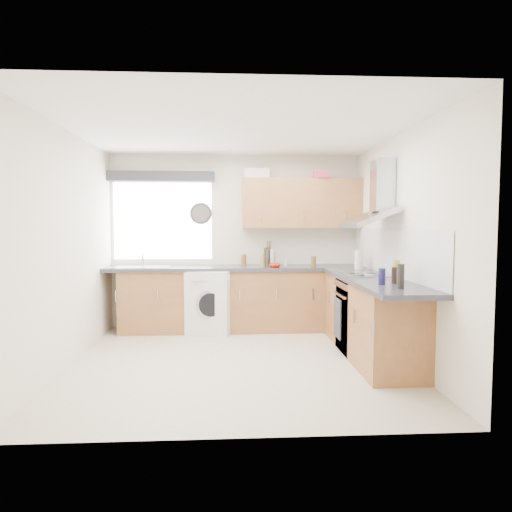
{
  "coord_description": "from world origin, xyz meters",
  "views": [
    {
      "loc": [
        -0.08,
        -4.9,
        1.5
      ],
      "look_at": [
        0.25,
        0.85,
        1.1
      ],
      "focal_mm": 32.0,
      "sensor_mm": 36.0,
      "label": 1
    }
  ],
  "objects": [
    {
      "name": "splashback",
      "position": [
        1.79,
        0.3,
        1.18
      ],
      "size": [
        0.01,
        3.0,
        0.54
      ],
      "primitive_type": "cube",
      "color": "white",
      "rests_on": "wall_right"
    },
    {
      "name": "worktop_right",
      "position": [
        1.5,
        0.0,
        0.89
      ],
      "size": [
        0.62,
        2.42,
        0.05
      ],
      "primitive_type": "cube",
      "color": "#2A2930",
      "rests_on": "base_cab_right"
    },
    {
      "name": "jar_0",
      "position": [
        0.44,
        1.64,
        1.04
      ],
      "size": [
        0.06,
        0.06,
        0.25
      ],
      "primitive_type": "cylinder",
      "color": "black",
      "rests_on": "worktop_back"
    },
    {
      "name": "jar_1",
      "position": [
        1.08,
        1.36,
        0.98
      ],
      "size": [
        0.07,
        0.07,
        0.15
      ],
      "primitive_type": "cylinder",
      "color": "brown",
      "rests_on": "worktop_back"
    },
    {
      "name": "tomato_cluster",
      "position": [
        0.53,
        1.3,
        0.94
      ],
      "size": [
        0.16,
        0.16,
        0.06
      ],
      "primitive_type": null,
      "rotation": [
        0.0,
        0.0,
        -0.15
      ],
      "color": "#A60F02",
      "rests_on": "worktop_back"
    },
    {
      "name": "ceiling",
      "position": [
        0.0,
        0.0,
        2.5
      ],
      "size": [
        3.6,
        3.6,
        0.02
      ],
      "primitive_type": "cube",
      "color": "white",
      "rests_on": "wall_back"
    },
    {
      "name": "ground_plane",
      "position": [
        0.0,
        0.0,
        0.0
      ],
      "size": [
        3.6,
        3.6,
        0.0
      ],
      "primitive_type": "plane",
      "color": "beige"
    },
    {
      "name": "upper_cabinets",
      "position": [
        0.95,
        1.62,
        1.8
      ],
      "size": [
        1.7,
        0.35,
        0.7
      ],
      "primitive_type": "cube",
      "color": "brown",
      "rests_on": "wall_back"
    },
    {
      "name": "jar_5",
      "position": [
        0.36,
        1.36,
        1.01
      ],
      "size": [
        0.07,
        0.07,
        0.19
      ],
      "primitive_type": "cylinder",
      "color": "olive",
      "rests_on": "worktop_back"
    },
    {
      "name": "worktop_back",
      "position": [
        0.0,
        1.5,
        0.89
      ],
      "size": [
        3.6,
        0.62,
        0.05
      ],
      "primitive_type": "cube",
      "color": "#2A2930",
      "rests_on": "base_cab_back"
    },
    {
      "name": "hob_plate",
      "position": [
        1.5,
        0.3,
        0.92
      ],
      "size": [
        0.52,
        0.52,
        0.01
      ],
      "primitive_type": "cube",
      "color": "#A8ADB8",
      "rests_on": "worktop_right"
    },
    {
      "name": "sink",
      "position": [
        -1.33,
        1.5,
        0.95
      ],
      "size": [
        0.84,
        0.46,
        0.1
      ],
      "primitive_type": null,
      "color": "#A8ADB8",
      "rests_on": "worktop_back"
    },
    {
      "name": "bottle_0",
      "position": [
        1.6,
        -0.42,
        1.03
      ],
      "size": [
        0.07,
        0.07,
        0.23
      ],
      "primitive_type": "cylinder",
      "color": "#A08B37",
      "rests_on": "worktop_right"
    },
    {
      "name": "extractor_hood",
      "position": [
        1.6,
        0.3,
        1.77
      ],
      "size": [
        0.52,
        0.78,
        0.66
      ],
      "primitive_type": null,
      "color": "#A8ADB8",
      "rests_on": "wall_right"
    },
    {
      "name": "oven",
      "position": [
        1.5,
        0.3,
        0.42
      ],
      "size": [
        0.56,
        0.58,
        0.85
      ],
      "primitive_type": "cube",
      "color": "black",
      "rests_on": "ground_plane"
    },
    {
      "name": "jar_4",
      "position": [
        0.46,
        1.56,
        1.03
      ],
      "size": [
        0.06,
        0.06,
        0.24
      ],
      "primitive_type": "cylinder",
      "color": "#33281C",
      "rests_on": "worktop_back"
    },
    {
      "name": "base_cab_back",
      "position": [
        -0.1,
        1.51,
        0.43
      ],
      "size": [
        3.0,
        0.58,
        0.86
      ],
      "primitive_type": "cube",
      "color": "brown",
      "rests_on": "ground_plane"
    },
    {
      "name": "base_cab_corner",
      "position": [
        1.5,
        1.5,
        0.43
      ],
      "size": [
        0.6,
        0.6,
        0.86
      ],
      "primitive_type": "cube",
      "color": "brown",
      "rests_on": "ground_plane"
    },
    {
      "name": "base_cab_right",
      "position": [
        1.51,
        0.15,
        0.43
      ],
      "size": [
        0.58,
        2.1,
        0.86
      ],
      "primitive_type": "cube",
      "color": "brown",
      "rests_on": "ground_plane"
    },
    {
      "name": "wall_clock",
      "position": [
        -0.5,
        1.76,
        1.66
      ],
      "size": [
        0.31,
        0.04,
        0.31
      ],
      "primitive_type": "cylinder",
      "rotation": [
        1.57,
        0.0,
        0.0
      ],
      "color": "#29292F",
      "rests_on": "wall_back"
    },
    {
      "name": "jar_8",
      "position": [
        0.12,
        1.7,
        0.99
      ],
      "size": [
        0.08,
        0.08,
        0.15
      ],
      "primitive_type": "cylinder",
      "color": "brown",
      "rests_on": "worktop_back"
    },
    {
      "name": "wall_back",
      "position": [
        0.0,
        1.8,
        1.25
      ],
      "size": [
        3.6,
        0.02,
        2.5
      ],
      "primitive_type": "cube",
      "color": "silver",
      "rests_on": "ground_plane"
    },
    {
      "name": "wall_left",
      "position": [
        -1.8,
        0.0,
        1.25
      ],
      "size": [
        0.02,
        3.6,
        2.5
      ],
      "primitive_type": "cube",
      "color": "silver",
      "rests_on": "ground_plane"
    },
    {
      "name": "storage_box",
      "position": [
        1.21,
        1.52,
        2.2
      ],
      "size": [
        0.25,
        0.22,
        0.1
      ],
      "primitive_type": "cube",
      "rotation": [
        0.0,
        0.0,
        -0.15
      ],
      "color": "#AA253B",
      "rests_on": "upper_cabinets"
    },
    {
      "name": "window_blind",
      "position": [
        -1.05,
        1.7,
        2.18
      ],
      "size": [
        1.5,
        0.18,
        0.14
      ],
      "primitive_type": "cube",
      "color": "#29292F",
      "rests_on": "wall_back"
    },
    {
      "name": "jar_3",
      "position": [
        0.52,
        1.44,
        1.03
      ],
      "size": [
        0.06,
        0.06,
        0.24
      ],
      "primitive_type": "cylinder",
      "color": "#A2968A",
      "rests_on": "worktop_back"
    },
    {
      "name": "washing_machine",
      "position": [
        -0.34,
        1.4,
        0.43
      ],
      "size": [
        0.72,
        0.71,
        0.87
      ],
      "primitive_type": "cube",
      "rotation": [
        0.0,
        0.0,
        -0.26
      ],
      "color": "silver",
      "rests_on": "ground_plane"
    },
    {
      "name": "kitchen_roll",
      "position": [
        1.62,
        1.0,
        1.03
      ],
      "size": [
        0.13,
        0.13,
        0.24
      ],
      "primitive_type": "cylinder",
      "rotation": [
        0.0,
        0.0,
        -0.21
      ],
      "color": "silver",
      "rests_on": "worktop_right"
    },
    {
      "name": "utensil_pot",
      "position": [
        0.49,
        1.7,
        0.98
      ],
      "size": [
        0.12,
        0.12,
        0.14
      ],
      "primitive_type": "cylinder",
      "rotation": [
        0.0,
        0.0,
        -0.14
      ],
      "color": "#77685E",
      "rests_on": "worktop_back"
    },
    {
      "name": "wall_right",
      "position": [
        1.8,
        0.0,
        1.25
      ],
      "size": [
        0.02,
        3.6,
        2.5
      ],
      "primitive_type": "cube",
      "color": "silver",
      "rests_on": "ground_plane"
    },
    {
      "name": "bottle_3",
      "position": [
        1.41,
        -0.55,
        0.99
      ],
      "size": [
        0.07,
        0.07,
        0.16
      ],
      "primitive_type": "cylinder",
      "color": "#141445",
      "rests_on": "worktop_right"
    },
    {
      "name": "bottle_1",
      "position": [
        1.56,
        -0.46,
        0.99
      ],
      "size": [
        0.05,
        0.05,
        0.17
      ],
      "primitive_type": "cylinder",
      "color": "black",
      "rests_on": "worktop_right"
    },
    {
      "name": "wall_front",
      "position": [
        0.0,
        -1.8,
        1.25
      ],
      "size": [
        3.6,
        0.02,
        2.5
      ],
      "primitive_type": "cube",
      "color": "silver",
      "rests_on": "ground_plane"
    },
    {
      "name": "jar_7",
      "position": [
        0.71,
        1.51,
        0.96
      ],
      "size": [
        0.06,
        0.06,
        0.1
      ],
      "primitive_type": "cylinder",
      "color": "#BFB1A3",
      "rests_on": "worktop_back"
    },
    {
      "name": "casserole",
      "position": [
        0.3,
        1.72,
        2.22
      ],
      "size": [
        0.37,
        0.28,
        0.15
      ],
      "primitive_type": "cube",
      "rotation": [
        0.0,
        0.0,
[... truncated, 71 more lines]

